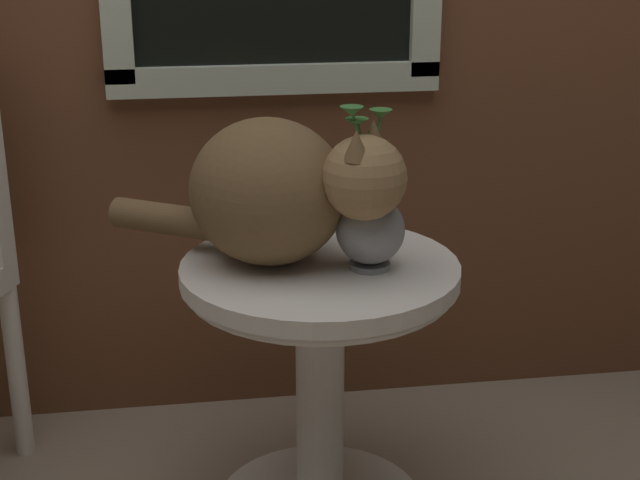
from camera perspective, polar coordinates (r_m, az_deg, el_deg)
wicker_side_table at (r=1.97m, az=0.00°, el=-6.59°), size 0.56×0.56×0.59m
cat at (r=1.85m, az=-2.60°, el=2.98°), size 0.57×0.42×0.30m
pewter_vase_with_ivy at (r=1.84m, az=3.04°, el=1.23°), size 0.13×0.13×0.33m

